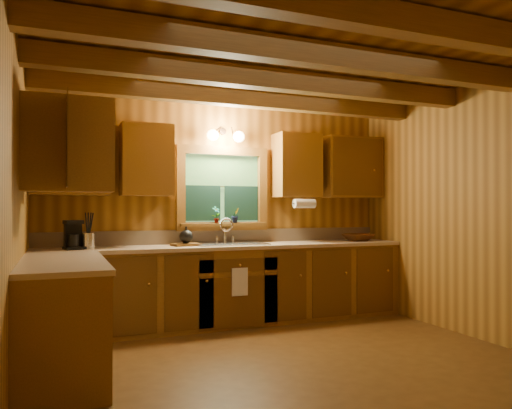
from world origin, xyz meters
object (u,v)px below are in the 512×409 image
Objects in this scene: coffee_maker at (73,235)px; cutting_board at (186,245)px; sink at (230,248)px; wicker_basket at (358,237)px.

coffee_maker reaches higher than cutting_board.
sink is 1.69m from coffee_maker.
wicker_basket is at bearing -11.89° from coffee_maker.
cutting_board is at bearing -179.53° from sink.
sink reaches higher than cutting_board.
cutting_board is 0.81× the size of wicker_basket.
coffee_maker is at bearing 172.47° from cutting_board.
cutting_board is 2.21m from wicker_basket.
wicker_basket is at bearing -0.95° from sink.
sink is at bearing -10.51° from coffee_maker.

